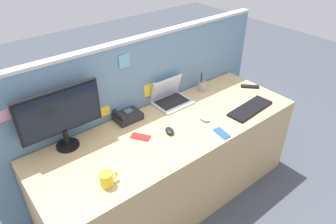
{
  "coord_description": "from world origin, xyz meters",
  "views": [
    {
      "loc": [
        -1.23,
        -1.48,
        2.16
      ],
      "look_at": [
        0.0,
        0.05,
        0.87
      ],
      "focal_mm": 32.86,
      "sensor_mm": 36.0,
      "label": 1
    }
  ],
  "objects_px": {
    "desk_phone": "(127,116)",
    "computer_mouse_right_hand": "(170,131)",
    "desktop_monitor": "(61,114)",
    "laptop": "(170,97)",
    "cell_phone_red_case": "(140,137)",
    "coffee_mug": "(107,179)",
    "tv_remote": "(250,86)",
    "pen_cup": "(202,86)",
    "cell_phone_blue_case": "(222,133)",
    "keyboard_main": "(250,109)",
    "computer_mouse_left_hand": "(205,118)"
  },
  "relations": [
    {
      "from": "pen_cup",
      "to": "cell_phone_red_case",
      "type": "xyz_separation_m",
      "value": [
        -0.85,
        -0.23,
        -0.04
      ]
    },
    {
      "from": "laptop",
      "to": "desk_phone",
      "type": "bearing_deg",
      "value": 178.51
    },
    {
      "from": "pen_cup",
      "to": "desktop_monitor",
      "type": "bearing_deg",
      "value": 179.0
    },
    {
      "from": "desk_phone",
      "to": "cell_phone_red_case",
      "type": "height_order",
      "value": "desk_phone"
    },
    {
      "from": "desk_phone",
      "to": "computer_mouse_right_hand",
      "type": "relative_size",
      "value": 2.09
    },
    {
      "from": "computer_mouse_left_hand",
      "to": "keyboard_main",
      "type": "bearing_deg",
      "value": -19.01
    },
    {
      "from": "desktop_monitor",
      "to": "cell_phone_red_case",
      "type": "distance_m",
      "value": 0.59
    },
    {
      "from": "keyboard_main",
      "to": "cell_phone_blue_case",
      "type": "height_order",
      "value": "keyboard_main"
    },
    {
      "from": "laptop",
      "to": "cell_phone_red_case",
      "type": "distance_m",
      "value": 0.55
    },
    {
      "from": "cell_phone_red_case",
      "to": "keyboard_main",
      "type": "bearing_deg",
      "value": -49.93
    },
    {
      "from": "desktop_monitor",
      "to": "computer_mouse_right_hand",
      "type": "relative_size",
      "value": 5.68
    },
    {
      "from": "desktop_monitor",
      "to": "tv_remote",
      "type": "relative_size",
      "value": 3.34
    },
    {
      "from": "tv_remote",
      "to": "pen_cup",
      "type": "bearing_deg",
      "value": 104.09
    },
    {
      "from": "keyboard_main",
      "to": "cell_phone_red_case",
      "type": "xyz_separation_m",
      "value": [
        -0.94,
        0.27,
        -0.01
      ]
    },
    {
      "from": "computer_mouse_left_hand",
      "to": "tv_remote",
      "type": "relative_size",
      "value": 0.59
    },
    {
      "from": "pen_cup",
      "to": "coffee_mug",
      "type": "xyz_separation_m",
      "value": [
        -1.28,
        -0.49,
        -0.0
      ]
    },
    {
      "from": "keyboard_main",
      "to": "computer_mouse_left_hand",
      "type": "relative_size",
      "value": 4.46
    },
    {
      "from": "laptop",
      "to": "pen_cup",
      "type": "distance_m",
      "value": 0.37
    },
    {
      "from": "computer_mouse_left_hand",
      "to": "cell_phone_blue_case",
      "type": "bearing_deg",
      "value": -97.91
    },
    {
      "from": "desk_phone",
      "to": "tv_remote",
      "type": "xyz_separation_m",
      "value": [
        1.2,
        -0.28,
        -0.02
      ]
    },
    {
      "from": "desk_phone",
      "to": "cell_phone_blue_case",
      "type": "distance_m",
      "value": 0.76
    },
    {
      "from": "cell_phone_red_case",
      "to": "tv_remote",
      "type": "xyz_separation_m",
      "value": [
        1.25,
        -0.02,
        0.01
      ]
    },
    {
      "from": "desktop_monitor",
      "to": "laptop",
      "type": "height_order",
      "value": "desktop_monitor"
    },
    {
      "from": "computer_mouse_left_hand",
      "to": "tv_remote",
      "type": "distance_m",
      "value": 0.73
    },
    {
      "from": "laptop",
      "to": "cell_phone_blue_case",
      "type": "height_order",
      "value": "laptop"
    },
    {
      "from": "laptop",
      "to": "coffee_mug",
      "type": "bearing_deg",
      "value": -150.57
    },
    {
      "from": "computer_mouse_right_hand",
      "to": "cell_phone_blue_case",
      "type": "bearing_deg",
      "value": -21.94
    },
    {
      "from": "desk_phone",
      "to": "coffee_mug",
      "type": "height_order",
      "value": "coffee_mug"
    },
    {
      "from": "laptop",
      "to": "coffee_mug",
      "type": "height_order",
      "value": "laptop"
    },
    {
      "from": "cell_phone_red_case",
      "to": "coffee_mug",
      "type": "bearing_deg",
      "value": 177.79
    },
    {
      "from": "laptop",
      "to": "coffee_mug",
      "type": "relative_size",
      "value": 2.57
    },
    {
      "from": "desk_phone",
      "to": "desktop_monitor",
      "type": "bearing_deg",
      "value": -178.43
    },
    {
      "from": "laptop",
      "to": "tv_remote",
      "type": "xyz_separation_m",
      "value": [
        0.76,
        -0.27,
        -0.04
      ]
    },
    {
      "from": "keyboard_main",
      "to": "tv_remote",
      "type": "relative_size",
      "value": 2.63
    },
    {
      "from": "desk_phone",
      "to": "computer_mouse_left_hand",
      "type": "height_order",
      "value": "desk_phone"
    },
    {
      "from": "desktop_monitor",
      "to": "computer_mouse_left_hand",
      "type": "bearing_deg",
      "value": -21.31
    },
    {
      "from": "pen_cup",
      "to": "cell_phone_red_case",
      "type": "relative_size",
      "value": 1.3
    },
    {
      "from": "computer_mouse_right_hand",
      "to": "coffee_mug",
      "type": "distance_m",
      "value": 0.65
    },
    {
      "from": "computer_mouse_right_hand",
      "to": "cell_phone_red_case",
      "type": "height_order",
      "value": "computer_mouse_right_hand"
    },
    {
      "from": "coffee_mug",
      "to": "cell_phone_blue_case",
      "type": "bearing_deg",
      "value": -5.12
    },
    {
      "from": "desk_phone",
      "to": "computer_mouse_right_hand",
      "type": "distance_m",
      "value": 0.39
    },
    {
      "from": "desk_phone",
      "to": "pen_cup",
      "type": "height_order",
      "value": "pen_cup"
    },
    {
      "from": "desk_phone",
      "to": "cell_phone_blue_case",
      "type": "bearing_deg",
      "value": -53.34
    },
    {
      "from": "desktop_monitor",
      "to": "pen_cup",
      "type": "height_order",
      "value": "desktop_monitor"
    },
    {
      "from": "desktop_monitor",
      "to": "pen_cup",
      "type": "xyz_separation_m",
      "value": [
        1.31,
        -0.02,
        -0.22
      ]
    },
    {
      "from": "desktop_monitor",
      "to": "coffee_mug",
      "type": "relative_size",
      "value": 4.72
    },
    {
      "from": "desk_phone",
      "to": "tv_remote",
      "type": "distance_m",
      "value": 1.23
    },
    {
      "from": "desk_phone",
      "to": "coffee_mug",
      "type": "bearing_deg",
      "value": -132.1
    },
    {
      "from": "cell_phone_blue_case",
      "to": "desk_phone",
      "type": "bearing_deg",
      "value": 135.8
    },
    {
      "from": "keyboard_main",
      "to": "computer_mouse_right_hand",
      "type": "distance_m",
      "value": 0.75
    }
  ]
}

